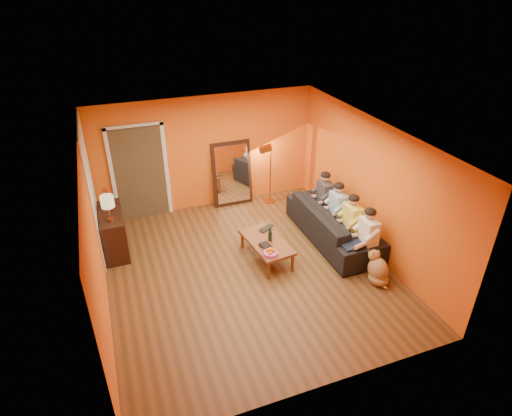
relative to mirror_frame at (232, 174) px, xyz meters
name	(u,v)px	position (x,y,z in m)	size (l,w,h in m)	color
room_shell	(240,200)	(-0.55, -2.26, 0.54)	(5.00, 5.50, 2.60)	brown
white_accent	(91,189)	(-3.04, -0.88, 0.54)	(0.02, 1.90, 2.58)	white
doorway_recess	(139,172)	(-2.05, 0.20, 0.29)	(1.06, 0.30, 2.10)	#3F2D19
door_jamb_left	(113,178)	(-2.62, 0.08, 0.29)	(0.08, 0.06, 2.20)	white
door_jamb_right	(166,170)	(-1.48, 0.08, 0.29)	(0.08, 0.06, 2.20)	white
door_header	(133,126)	(-2.05, 0.08, 1.36)	(1.22, 0.06, 0.08)	white
mirror_frame	(232,174)	(0.00, 0.00, 0.00)	(0.92, 0.06, 1.52)	black
mirror_glass	(233,174)	(0.00, -0.04, 0.00)	(0.78, 0.02, 1.36)	white
sideboard	(113,232)	(-2.79, -1.08, -0.34)	(0.44, 1.18, 0.85)	black
table_lamp	(109,208)	(-2.79, -1.38, 0.34)	(0.24, 0.24, 0.51)	beige
sofa	(333,223)	(1.45, -2.23, -0.39)	(0.98, 2.51, 0.73)	black
coffee_table	(266,250)	(-0.10, -2.42, -0.55)	(0.62, 1.22, 0.42)	brown
floor_lamp	(270,174)	(0.85, -0.28, -0.04)	(0.30, 0.24, 1.44)	#C37A39
dog	(378,267)	(1.50, -3.75, -0.45)	(0.34, 0.53, 0.63)	#A07748
person_far_left	(368,237)	(1.58, -3.23, -0.15)	(0.70, 0.44, 1.22)	silver
person_mid_left	(352,223)	(1.58, -2.68, -0.15)	(0.70, 0.44, 1.22)	#DED44A
person_mid_right	(337,210)	(1.58, -2.13, -0.15)	(0.70, 0.44, 1.22)	#90B0DE
person_far_right	(324,198)	(1.58, -1.58, -0.15)	(0.70, 0.44, 1.22)	#35353A
fruit_bowl	(271,251)	(-0.20, -2.87, -0.26)	(0.26, 0.26, 0.16)	#CC4899
wine_bottle	(270,235)	(-0.05, -2.47, -0.18)	(0.07, 0.07, 0.31)	black
tumbler	(270,234)	(0.02, -2.30, -0.29)	(0.10, 0.10, 0.10)	#B27F3F
laptop	(268,229)	(0.08, -2.07, -0.33)	(0.35, 0.22, 0.03)	black
book_lower	(261,248)	(-0.28, -2.62, -0.33)	(0.18, 0.24, 0.02)	black
book_mid	(262,246)	(-0.27, -2.61, -0.31)	(0.19, 0.26, 0.02)	#A82A13
book_upper	(262,246)	(-0.28, -2.63, -0.29)	(0.16, 0.22, 0.02)	black
vase	(108,203)	(-2.79, -0.83, 0.18)	(0.18, 0.18, 0.19)	black
flowers	(106,191)	(-2.79, -0.83, 0.43)	(0.17, 0.17, 0.45)	#A82A13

